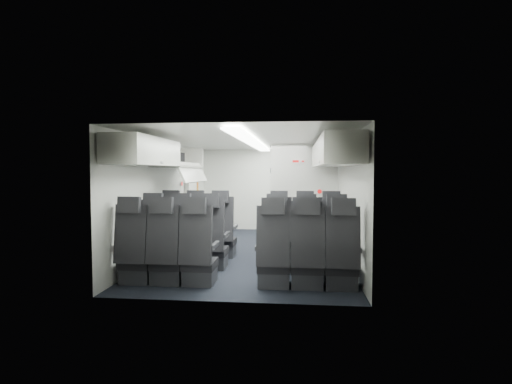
% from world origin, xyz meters
% --- Properties ---
extents(cabin_shell, '(3.41, 6.01, 2.16)m').
position_xyz_m(cabin_shell, '(0.00, 0.00, 1.12)').
color(cabin_shell, black).
rests_on(cabin_shell, ground).
extents(seat_row_front, '(3.33, 0.56, 1.24)m').
position_xyz_m(seat_row_front, '(-0.00, -0.53, 0.40)').
color(seat_row_front, black).
rests_on(seat_row_front, cabin_shell).
extents(seat_row_mid, '(3.33, 0.56, 1.24)m').
position_xyz_m(seat_row_mid, '(-0.00, -1.43, 0.40)').
color(seat_row_mid, black).
rests_on(seat_row_mid, cabin_shell).
extents(seat_row_rear, '(3.33, 0.56, 1.24)m').
position_xyz_m(seat_row_rear, '(-0.00, -2.33, 0.40)').
color(seat_row_rear, black).
rests_on(seat_row_rear, cabin_shell).
extents(overhead_bin_left_rear, '(0.53, 1.80, 0.40)m').
position_xyz_m(overhead_bin_left_rear, '(-1.40, -2.00, 1.86)').
color(overhead_bin_left_rear, silver).
rests_on(overhead_bin_left_rear, cabin_shell).
extents(overhead_bin_left_front_open, '(0.64, 1.70, 0.72)m').
position_xyz_m(overhead_bin_left_front_open, '(-1.44, -0.25, 1.74)').
color(overhead_bin_left_front_open, '#9E9E93').
rests_on(overhead_bin_left_front_open, cabin_shell).
extents(overhead_bin_right_rear, '(0.53, 1.80, 0.40)m').
position_xyz_m(overhead_bin_right_rear, '(1.40, -2.00, 1.86)').
color(overhead_bin_right_rear, silver).
rests_on(overhead_bin_right_rear, cabin_shell).
extents(overhead_bin_right_front, '(0.53, 1.70, 0.40)m').
position_xyz_m(overhead_bin_right_front, '(1.40, -0.25, 1.86)').
color(overhead_bin_right_front, silver).
rests_on(overhead_bin_right_front, cabin_shell).
extents(bulkhead_partition, '(1.40, 0.15, 2.13)m').
position_xyz_m(bulkhead_partition, '(0.98, 0.80, 1.08)').
color(bulkhead_partition, silver).
rests_on(bulkhead_partition, cabin_shell).
extents(galley_unit, '(0.85, 0.52, 1.90)m').
position_xyz_m(galley_unit, '(0.95, 2.72, 0.95)').
color(galley_unit, '#939399').
rests_on(galley_unit, cabin_shell).
extents(boarding_door, '(0.12, 1.27, 1.86)m').
position_xyz_m(boarding_door, '(-1.64, 1.55, 0.95)').
color(boarding_door, silver).
rests_on(boarding_door, cabin_shell).
extents(flight_attendant, '(0.61, 0.73, 1.70)m').
position_xyz_m(flight_attendant, '(0.40, 1.73, 0.85)').
color(flight_attendant, black).
rests_on(flight_attendant, ground).
extents(carry_on_bag, '(0.44, 0.33, 0.24)m').
position_xyz_m(carry_on_bag, '(-1.45, -0.58, 1.79)').
color(carry_on_bag, black).
rests_on(carry_on_bag, overhead_bin_left_front_open).
extents(papers, '(0.22, 0.04, 0.15)m').
position_xyz_m(papers, '(0.59, 1.68, 1.07)').
color(papers, white).
rests_on(papers, flight_attendant).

